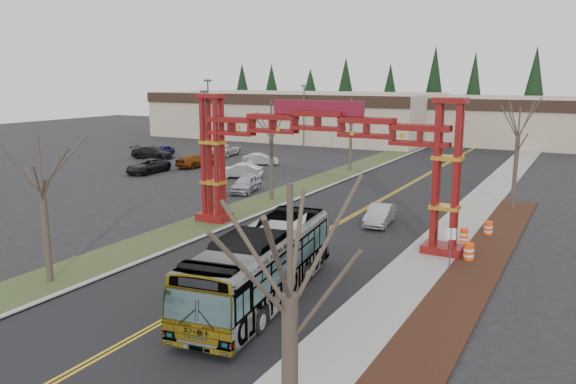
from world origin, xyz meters
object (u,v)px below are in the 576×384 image
Objects in this scene: bare_tree_right_far at (518,137)px; light_pole_near at (205,129)px; parked_car_mid_b at (163,151)px; bare_tree_median_near at (41,180)px; bare_tree_right_near at (290,296)px; parked_car_near_c at (148,166)px; barrel_north at (488,229)px; street_sign at (451,240)px; barrel_south at (469,252)px; bare_tree_median_mid at (271,127)px; bare_tree_median_far at (351,118)px; silver_sedan at (380,215)px; retail_building_east at (558,122)px; parked_car_near_a at (246,184)px; barrel_mid at (464,236)px; parked_car_near_b at (240,171)px; parked_car_mid_a at (195,161)px; light_pole_far at (304,111)px; retail_building_west at (296,115)px; transit_bus at (262,265)px; parked_car_far_a at (260,159)px; parked_car_far_b at (226,150)px; parked_car_far_c at (152,153)px; light_pole_mid at (208,113)px; gateway_arch at (317,143)px.

bare_tree_right_far is 28.39m from light_pole_near.
parked_car_mid_b is 46.31m from bare_tree_median_near.
parked_car_near_c is at bearing 135.85° from bare_tree_right_near.
barrel_north is at bearing -15.37° from parked_car_near_c.
barrel_south is (0.63, 1.82, -1.09)m from street_sign.
bare_tree_median_mid is 8.49× the size of barrel_north.
silver_sedan is at bearing -62.35° from bare_tree_median_far.
retail_building_east is 56.62m from light_pole_near.
silver_sedan is 9.56m from street_sign.
silver_sedan is at bearing -31.98° from parked_car_near_a.
parked_car_mid_b is 47.72m from barrel_mid.
parked_car_near_b is at bearing 144.49° from street_sign.
light_pole_near is at bearing 140.69° from parked_car_mid_a.
light_pole_far reaches higher than barrel_south.
retail_building_west is 3.83× the size of transit_bus.
bare_tree_median_near is 57.99m from light_pole_far.
parked_car_far_a is 0.76× the size of parked_car_far_b.
bare_tree_median_mid is at bearing 162.57° from barrel_mid.
retail_building_west reaches higher than parked_car_far_c.
parked_car_far_b is at bearing 169.33° from bare_tree_median_far.
bare_tree_median_mid is (18.30, -5.26, 5.28)m from parked_car_near_c.
light_pole_far is at bearing 95.89° from parked_car_near_a.
bare_tree_right_near is 7.57× the size of barrel_south.
parked_car_near_a is at bearing 154.23° from barrel_south.
bare_tree_median_mid reaches higher than retail_building_west.
light_pole_mid is 17.33m from light_pole_far.
parked_car_far_b is at bearing 35.46° from parked_car_far_a.
parked_car_near_a is 0.80× the size of parked_car_far_b.
parked_car_near_a is at bearing 140.16° from gateway_arch.
parked_car_near_a is 6.64m from bare_tree_median_mid.
street_sign is (6.37, -7.07, 0.93)m from silver_sedan.
bare_tree_median_far is 1.01× the size of bare_tree_right_far.
parked_car_mid_a reaches higher than silver_sedan.
light_pole_far is at bearing -13.30° from parked_car_far_a.
light_pole_far reaches higher than gateway_arch.
parked_car_near_b is (-18.55, 26.20, -0.92)m from transit_bus.
parked_car_near_c reaches higher than parked_car_far_a.
parked_car_mid_b is at bearing 133.50° from bare_tree_right_near.
bare_tree_median_far is at bearing 111.01° from bare_tree_right_near.
light_pole_near is 29.22m from barrel_mid.
parked_car_mid_b is 0.41× the size of light_pole_mid.
parked_car_far_a is 34.55m from barrel_mid.
barrel_mid is at bearing 93.18° from bare_tree_right_near.
parked_car_far_b is 62.69m from bare_tree_right_near.
transit_bus is 12.52× the size of barrel_mid.
bare_tree_median_mid reaches higher than bare_tree_right_near.
retail_building_east is 4.77× the size of bare_tree_right_near.
bare_tree_median_near reaches higher than parked_car_mid_b.
parked_car_far_a is at bearing 106.00° from bare_tree_median_near.
light_pole_far reaches higher than parked_car_mid_a.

